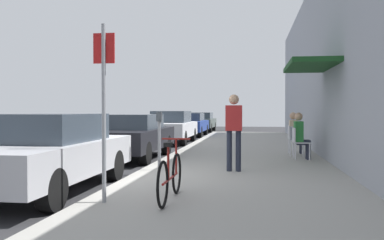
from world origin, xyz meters
TOP-DOWN VIEW (x-y plane):
  - ground_plane at (0.00, 0.00)m, footprint 60.00×60.00m
  - sidewalk_slab at (2.25, 2.00)m, footprint 4.50×32.00m
  - building_facade at (4.65, 2.00)m, footprint 1.40×32.00m
  - parked_car_0 at (-1.10, -1.62)m, footprint 1.80×4.40m
  - parked_car_1 at (-1.10, 3.62)m, footprint 1.80×4.40m
  - parked_car_2 at (-1.10, 9.75)m, footprint 1.80×4.40m
  - parked_car_3 at (-1.10, 15.10)m, footprint 1.80×4.40m
  - parked_car_4 at (-1.10, 20.48)m, footprint 1.80×4.40m
  - parking_meter at (0.45, 0.59)m, footprint 0.12×0.10m
  - street_sign at (0.40, -2.80)m, footprint 0.32×0.06m
  - bicycle_0 at (1.33, -2.53)m, footprint 0.46×1.71m
  - cafe_chair_0 at (3.78, 3.17)m, footprint 0.46×0.46m
  - seated_patron_0 at (3.84, 3.17)m, footprint 0.44×0.37m
  - cafe_chair_1 at (3.79, 4.07)m, footprint 0.54×0.54m
  - cafe_chair_2 at (3.78, 4.80)m, footprint 0.44×0.44m
  - seated_patron_2 at (3.84, 4.80)m, footprint 0.43×0.36m
  - pedestrian_standing at (2.13, 0.63)m, footprint 0.36×0.22m

SIDE VIEW (x-z plane):
  - ground_plane at x=0.00m, z-range 0.00..0.00m
  - sidewalk_slab at x=2.25m, z-range 0.00..0.12m
  - bicycle_0 at x=1.33m, z-range 0.03..0.93m
  - cafe_chair_0 at x=3.78m, z-range 0.19..1.06m
  - cafe_chair_1 at x=3.79m, z-range 0.19..1.06m
  - cafe_chair_2 at x=3.78m, z-range 0.19..1.06m
  - parked_car_3 at x=-1.10m, z-range 0.03..1.36m
  - parked_car_4 at x=-1.10m, z-range 0.03..1.37m
  - parked_car_1 at x=-1.10m, z-range 0.03..1.38m
  - parked_car_0 at x=-1.10m, z-range 0.02..1.43m
  - parked_car_2 at x=-1.10m, z-range 0.02..1.47m
  - seated_patron_0 at x=3.84m, z-range 0.17..1.46m
  - seated_patron_2 at x=3.84m, z-range 0.17..1.46m
  - parking_meter at x=0.45m, z-range 0.23..1.55m
  - pedestrian_standing at x=2.13m, z-range 0.27..1.97m
  - street_sign at x=0.40m, z-range 0.34..2.94m
  - building_facade at x=4.65m, z-range 0.00..5.81m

